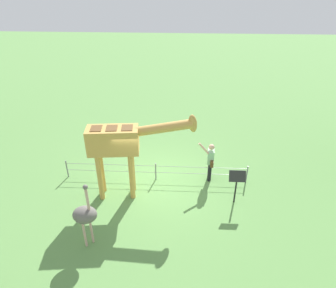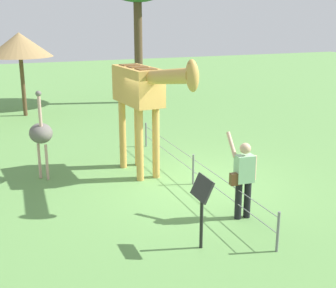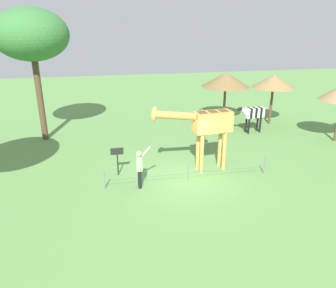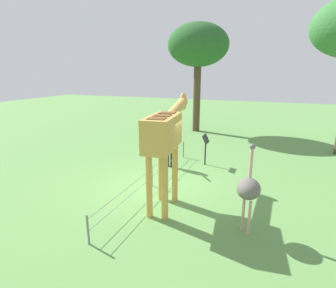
{
  "view_description": "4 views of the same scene",
  "coord_description": "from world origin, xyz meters",
  "px_view_note": "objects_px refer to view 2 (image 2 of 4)",
  "views": [
    {
      "loc": [
        0.99,
        -9.43,
        7.31
      ],
      "look_at": [
        0.46,
        0.57,
        1.41
      ],
      "focal_mm": 32.69,
      "sensor_mm": 36.0,
      "label": 1
    },
    {
      "loc": [
        9.44,
        -4.2,
        4.02
      ],
      "look_at": [
        1.0,
        -0.85,
        1.39
      ],
      "focal_mm": 48.86,
      "sensor_mm": 36.0,
      "label": 2
    },
    {
      "loc": [
        3.35,
        12.12,
        6.36
      ],
      "look_at": [
        0.82,
        -0.11,
        1.63
      ],
      "focal_mm": 34.53,
      "sensor_mm": 36.0,
      "label": 3
    },
    {
      "loc": [
        -7.86,
        -3.47,
        3.86
      ],
      "look_at": [
        0.81,
        -0.09,
        1.35
      ],
      "focal_mm": 28.71,
      "sensor_mm": 36.0,
      "label": 4
    }
  ],
  "objects_px": {
    "ostrich": "(41,133)",
    "visitor": "(243,176)",
    "shade_hut_far": "(20,45)",
    "giraffe": "(143,92)",
    "info_sign": "(202,198)"
  },
  "relations": [
    {
      "from": "ostrich",
      "to": "shade_hut_far",
      "type": "relative_size",
      "value": 0.69
    },
    {
      "from": "visitor",
      "to": "shade_hut_far",
      "type": "distance_m",
      "value": 12.15
    },
    {
      "from": "giraffe",
      "to": "info_sign",
      "type": "distance_m",
      "value": 4.09
    },
    {
      "from": "ostrich",
      "to": "info_sign",
      "type": "relative_size",
      "value": 1.7
    },
    {
      "from": "giraffe",
      "to": "ostrich",
      "type": "bearing_deg",
      "value": -106.22
    },
    {
      "from": "giraffe",
      "to": "visitor",
      "type": "bearing_deg",
      "value": 18.59
    },
    {
      "from": "ostrich",
      "to": "shade_hut_far",
      "type": "xyz_separation_m",
      "value": [
        -7.77,
        0.22,
        1.62
      ]
    },
    {
      "from": "ostrich",
      "to": "visitor",
      "type": "bearing_deg",
      "value": 42.23
    },
    {
      "from": "giraffe",
      "to": "visitor",
      "type": "distance_m",
      "value": 3.49
    },
    {
      "from": "giraffe",
      "to": "info_sign",
      "type": "xyz_separation_m",
      "value": [
        3.9,
        -0.26,
        -1.2
      ]
    },
    {
      "from": "shade_hut_far",
      "to": "info_sign",
      "type": "distance_m",
      "value": 12.66
    },
    {
      "from": "visitor",
      "to": "shade_hut_far",
      "type": "relative_size",
      "value": 0.52
    },
    {
      "from": "giraffe",
      "to": "info_sign",
      "type": "relative_size",
      "value": 2.81
    },
    {
      "from": "visitor",
      "to": "ostrich",
      "type": "xyz_separation_m",
      "value": [
        -3.79,
        -3.44,
        0.27
      ]
    },
    {
      "from": "visitor",
      "to": "info_sign",
      "type": "distance_m",
      "value": 1.53
    }
  ]
}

